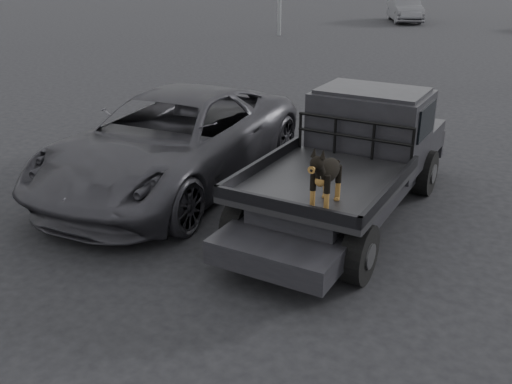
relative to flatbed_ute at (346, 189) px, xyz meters
The scene contains 7 objects.
ground 2.04m from the flatbed_ute, 75.48° to the right, with size 120.00×120.00×0.00m, color black.
flatbed_ute is the anchor object (origin of this frame).
ute_cab 1.31m from the flatbed_ute, 90.00° to the left, with size 1.72×1.30×0.88m, color black, non-canonical shape.
headache_rack 0.76m from the flatbed_ute, 90.00° to the left, with size 1.80×0.08×0.55m, color black, non-canonical shape.
dog 1.89m from the flatbed_ute, 78.62° to the right, with size 0.32×0.60×0.74m, color black, non-canonical shape.
parked_suv 3.10m from the flatbed_ute, behind, with size 2.64×5.72×1.59m, color #323137.
distant_car_a 28.41m from the flatbed_ute, 103.97° to the left, with size 1.52×4.36×1.44m, color #4E4F53.
Camera 1 is at (2.21, -5.69, 3.73)m, focal length 40.00 mm.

